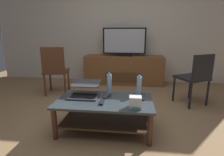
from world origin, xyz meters
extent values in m
plane|color=olive|center=(0.00, 0.00, 0.00)|extent=(7.68, 7.68, 0.00)
cube|color=beige|center=(0.00, 2.41, 1.40)|extent=(6.40, 0.12, 2.80)
cube|color=#2D383D|center=(-0.06, -0.10, 0.39)|extent=(1.17, 0.65, 0.03)
cube|color=#472D1E|center=(-0.06, -0.10, 0.14)|extent=(1.03, 0.57, 0.02)
cylinder|color=#472D1E|center=(-0.59, -0.37, 0.19)|extent=(0.06, 0.06, 0.37)
cylinder|color=#472D1E|center=(0.48, -0.37, 0.19)|extent=(0.06, 0.06, 0.37)
cylinder|color=#472D1E|center=(-0.59, 0.18, 0.19)|extent=(0.06, 0.06, 0.37)
cylinder|color=#472D1E|center=(0.48, 0.18, 0.19)|extent=(0.06, 0.06, 0.37)
cube|color=brown|center=(0.07, 2.09, 0.33)|extent=(1.84, 0.51, 0.67)
cube|color=#55351C|center=(0.07, 1.84, 0.20)|extent=(0.83, 0.01, 0.23)
cube|color=black|center=(0.07, 2.07, 0.69)|extent=(0.35, 0.20, 0.05)
cube|color=black|center=(0.07, 2.07, 1.01)|extent=(0.99, 0.04, 0.59)
cube|color=#B2B7C1|center=(0.07, 2.05, 1.01)|extent=(0.92, 0.01, 0.53)
cube|color=black|center=(1.27, 0.94, 0.46)|extent=(0.60, 0.60, 0.04)
cube|color=black|center=(1.37, 0.76, 0.67)|extent=(0.38, 0.24, 0.41)
cylinder|color=black|center=(1.35, 1.20, 0.22)|extent=(0.04, 0.04, 0.44)
cylinder|color=black|center=(1.01, 1.01, 0.22)|extent=(0.04, 0.04, 0.44)
cylinder|color=black|center=(1.53, 0.86, 0.22)|extent=(0.04, 0.04, 0.44)
cylinder|color=black|center=(1.20, 0.68, 0.22)|extent=(0.04, 0.04, 0.44)
cube|color=#59331E|center=(-1.23, 1.20, 0.45)|extent=(0.51, 0.51, 0.04)
cube|color=#59331E|center=(-1.19, 1.00, 0.70)|extent=(0.42, 0.11, 0.49)
cylinder|color=#59331E|center=(-1.08, 1.42, 0.22)|extent=(0.04, 0.04, 0.43)
cylinder|color=#59331E|center=(-1.45, 1.35, 0.22)|extent=(0.04, 0.04, 0.43)
cylinder|color=#59331E|center=(-1.01, 1.04, 0.22)|extent=(0.04, 0.04, 0.43)
cylinder|color=#59331E|center=(-1.38, 0.98, 0.22)|extent=(0.04, 0.04, 0.43)
cube|color=#333338|center=(-0.33, -0.04, 0.41)|extent=(0.37, 0.26, 0.02)
cube|color=black|center=(-0.33, -0.04, 0.42)|extent=(0.32, 0.20, 0.00)
cube|color=#333338|center=(-0.33, 0.10, 0.55)|extent=(0.37, 0.26, 0.05)
cube|color=silver|center=(-0.33, 0.10, 0.55)|extent=(0.33, 0.22, 0.04)
cube|color=silver|center=(0.31, -0.30, 0.47)|extent=(0.13, 0.11, 0.13)
cube|color=#19D84C|center=(0.31, -0.36, 0.42)|extent=(0.08, 0.00, 0.01)
cylinder|color=#99C6E5|center=(0.37, 0.14, 0.52)|extent=(0.07, 0.07, 0.24)
cylinder|color=blue|center=(0.37, 0.14, 0.66)|extent=(0.04, 0.04, 0.02)
cylinder|color=#99C6E5|center=(-0.03, 0.13, 0.53)|extent=(0.06, 0.06, 0.27)
cylinder|color=blue|center=(-0.03, 0.13, 0.68)|extent=(0.03, 0.03, 0.02)
cube|color=black|center=(0.36, -0.04, 0.41)|extent=(0.14, 0.15, 0.01)
cube|color=#2D2D30|center=(-0.04, 0.01, 0.41)|extent=(0.09, 0.17, 0.02)
cube|color=black|center=(-0.07, -0.20, 0.41)|extent=(0.05, 0.16, 0.02)
camera|label=1|loc=(0.27, -2.13, 1.20)|focal=28.70mm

